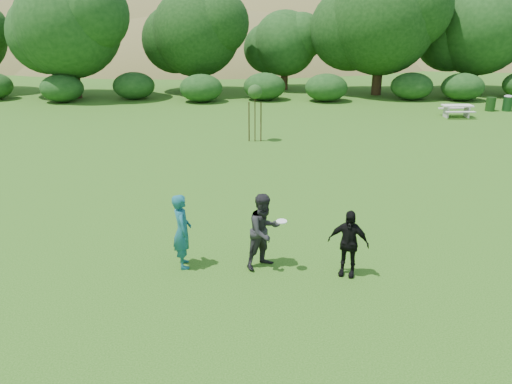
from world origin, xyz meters
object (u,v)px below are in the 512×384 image
(sapling, at_px, (255,93))
(trash_can_lidded, at_px, (508,103))
(player_teal, at_px, (182,231))
(picnic_table, at_px, (457,109))
(player_black, at_px, (348,243))
(trash_can_near, at_px, (491,104))
(player_grey, at_px, (264,231))

(sapling, xyz_separation_m, trash_can_lidded, (16.81, 7.67, -1.88))
(player_teal, distance_m, trash_can_lidded, 28.10)
(player_teal, distance_m, picnic_table, 23.91)
(player_black, xyz_separation_m, sapling, (-2.03, 13.63, 1.55))
(sapling, bearing_deg, trash_can_near, 26.16)
(player_teal, bearing_deg, trash_can_lidded, -55.60)
(trash_can_near, height_order, sapling, sapling)
(player_teal, xyz_separation_m, sapling, (2.14, 13.08, 1.43))
(player_grey, height_order, player_black, player_grey)
(trash_can_lidded, bearing_deg, sapling, -155.46)
(trash_can_near, bearing_deg, player_teal, -130.62)
(picnic_table, relative_size, trash_can_lidded, 1.71)
(player_teal, bearing_deg, trash_can_near, -53.83)
(trash_can_near, bearing_deg, player_grey, -127.03)
(sapling, bearing_deg, trash_can_lidded, 24.54)
(player_grey, relative_size, player_black, 1.15)
(player_black, distance_m, trash_can_near, 25.34)
(player_black, distance_m, trash_can_lidded, 25.93)
(player_grey, distance_m, picnic_table, 22.73)
(sapling, height_order, picnic_table, sapling)
(player_teal, relative_size, player_black, 1.14)
(player_grey, distance_m, trash_can_near, 26.13)
(player_black, xyz_separation_m, trash_can_near, (13.66, 21.34, -0.42))
(player_black, height_order, sapling, sapling)
(player_grey, xyz_separation_m, picnic_table, (12.68, 18.87, -0.48))
(player_black, bearing_deg, player_teal, -166.16)
(player_grey, bearing_deg, picnic_table, 19.53)
(trash_can_near, xyz_separation_m, trash_can_lidded, (1.11, -0.03, 0.09))
(picnic_table, bearing_deg, player_black, -118.73)
(player_grey, height_order, picnic_table, player_grey)
(player_teal, bearing_deg, picnic_table, -51.37)
(trash_can_lidded, bearing_deg, player_teal, -132.39)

